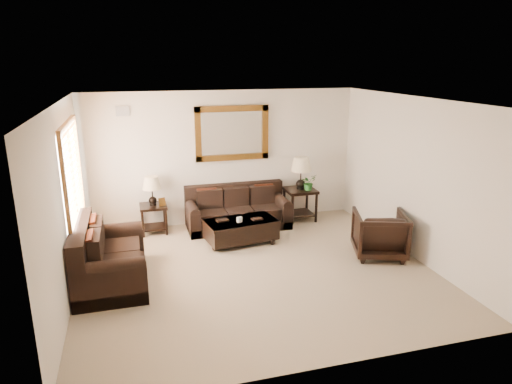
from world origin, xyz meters
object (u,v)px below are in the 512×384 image
object	(u,v)px
loveseat	(106,261)
armchair	(380,232)
end_table_left	(153,196)
end_table_right	(301,179)
sofa	(237,212)
coffee_table	(241,229)

from	to	relation	value
loveseat	armchair	distance (m)	4.49
armchair	end_table_left	bearing A→B (deg)	-11.94
end_table_right	sofa	bearing A→B (deg)	-177.62
loveseat	coffee_table	distance (m)	2.54
sofa	loveseat	xyz separation A→B (m)	(-2.47, -1.86, 0.05)
end_table_left	sofa	bearing A→B (deg)	-3.66
sofa	end_table_left	xyz separation A→B (m)	(-1.65, 0.11, 0.44)
loveseat	end_table_right	bearing A→B (deg)	-63.52
loveseat	coffee_table	xyz separation A→B (m)	(2.33, 1.00, -0.08)
loveseat	end_table_right	distance (m)	4.32
end_table_left	coffee_table	size ratio (longest dim) A/B	0.82
loveseat	end_table_right	xyz separation A→B (m)	(3.84, 1.91, 0.53)
sofa	end_table_right	xyz separation A→B (m)	(1.37, 0.06, 0.58)
sofa	coffee_table	xyz separation A→B (m)	(-0.14, -0.86, -0.03)
end_table_left	armchair	bearing A→B (deg)	-30.55
loveseat	armchair	world-z (taller)	loveseat
sofa	loveseat	distance (m)	3.09
end_table_right	armchair	distance (m)	2.26
sofa	end_table_left	bearing A→B (deg)	176.34
sofa	coffee_table	distance (m)	0.87
loveseat	end_table_left	size ratio (longest dim) A/B	1.51
coffee_table	armchair	xyz separation A→B (m)	(2.16, -1.21, 0.16)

